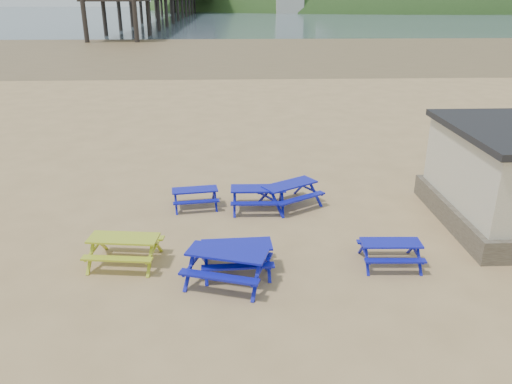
{
  "coord_description": "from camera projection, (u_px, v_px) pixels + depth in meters",
  "views": [
    {
      "loc": [
        0.21,
        -13.23,
        6.91
      ],
      "look_at": [
        0.83,
        1.5,
        1.0
      ],
      "focal_mm": 35.0,
      "sensor_mm": 36.0,
      "label": 1
    }
  ],
  "objects": [
    {
      "name": "picnic_table_blue_a",
      "position": [
        258.0,
        198.0,
        16.99
      ],
      "size": [
        1.88,
        1.52,
        0.78
      ],
      "rotation": [
        0.0,
        0.0,
        -0.02
      ],
      "color": "#0616A2",
      "rests_on": "ground"
    },
    {
      "name": "picnic_table_blue_b",
      "position": [
        195.0,
        198.0,
        17.2
      ],
      "size": [
        1.71,
        1.46,
        0.65
      ],
      "rotation": [
        0.0,
        0.0,
        0.15
      ],
      "color": "#0616A2",
      "rests_on": "ground"
    },
    {
      "name": "ground",
      "position": [
        230.0,
        242.0,
        14.83
      ],
      "size": [
        400.0,
        400.0,
        0.0
      ],
      "primitive_type": "plane",
      "color": "tan",
      "rests_on": "ground"
    },
    {
      "name": "picnic_table_blue_f",
      "position": [
        390.0,
        253.0,
        13.53
      ],
      "size": [
        1.65,
        1.36,
        0.67
      ],
      "rotation": [
        0.0,
        0.0,
        -0.04
      ],
      "color": "#0616A2",
      "rests_on": "ground"
    },
    {
      "name": "picnic_table_blue_c",
      "position": [
        290.0,
        194.0,
        17.28
      ],
      "size": [
        2.45,
        2.33,
        0.8
      ],
      "rotation": [
        0.0,
        0.0,
        0.56
      ],
      "color": "#0616A2",
      "rests_on": "ground"
    },
    {
      "name": "sea",
      "position": [
        233.0,
        14.0,
        172.51
      ],
      "size": [
        400.0,
        400.0,
        0.0
      ],
      "primitive_type": "plane",
      "color": "#465764",
      "rests_on": "ground"
    },
    {
      "name": "picnic_table_yellow",
      "position": [
        125.0,
        250.0,
        13.57
      ],
      "size": [
        2.03,
        1.71,
        0.78
      ],
      "rotation": [
        0.0,
        0.0,
        -0.12
      ],
      "color": "#ADC016",
      "rests_on": "ground"
    },
    {
      "name": "headland_town",
      "position": [
        424.0,
        31.0,
        235.04
      ],
      "size": [
        264.0,
        144.0,
        108.0
      ],
      "color": "#2D4C1E",
      "rests_on": "ground"
    },
    {
      "name": "wet_sand",
      "position": [
        233.0,
        49.0,
        65.84
      ],
      "size": [
        400.0,
        400.0,
        0.0
      ],
      "primitive_type": "plane",
      "color": "olive",
      "rests_on": "ground"
    },
    {
      "name": "picnic_table_blue_e",
      "position": [
        237.0,
        257.0,
        13.21
      ],
      "size": [
        1.93,
        1.59,
        0.78
      ],
      "rotation": [
        0.0,
        0.0,
        0.05
      ],
      "color": "#0616A2",
      "rests_on": "ground"
    },
    {
      "name": "picnic_table_blue_d",
      "position": [
        227.0,
        266.0,
        12.7
      ],
      "size": [
        2.41,
        2.15,
        0.85
      ],
      "rotation": [
        0.0,
        0.0,
        -0.3
      ],
      "color": "#0616A2",
      "rests_on": "ground"
    }
  ]
}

